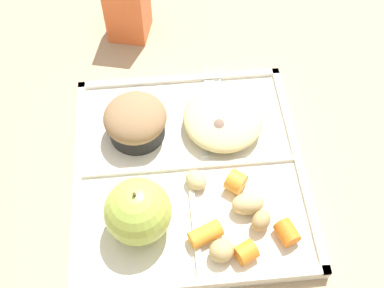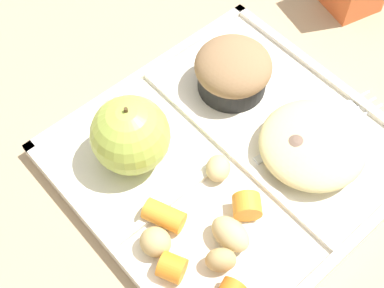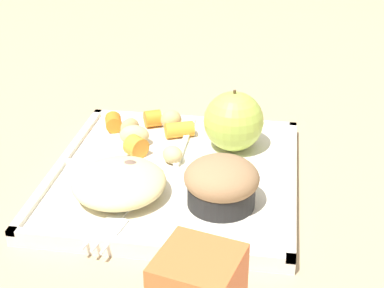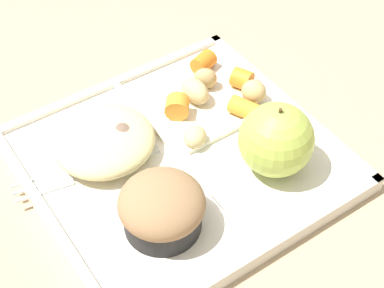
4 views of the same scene
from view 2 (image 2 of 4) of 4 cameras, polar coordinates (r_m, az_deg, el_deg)
ground at (r=0.54m, az=4.19°, el=-1.90°), size 6.00×6.00×0.00m
lunch_tray at (r=0.53m, az=4.21°, el=-1.53°), size 0.31×0.29×0.02m
green_apple at (r=0.50m, az=-6.69°, el=0.96°), size 0.08×0.08×0.08m
bran_muffin at (r=0.56m, az=4.45°, el=7.97°), size 0.08×0.08×0.06m
carrot_slice_small at (r=0.49m, az=-3.04°, el=-7.76°), size 0.03×0.04×0.02m
carrot_slice_edge at (r=0.47m, az=-2.19°, el=-13.23°), size 0.03×0.03×0.02m
carrot_slice_tilted at (r=0.49m, az=5.98°, el=-6.69°), size 0.03×0.03×0.03m
potato_chunk_browned at (r=0.51m, az=2.86°, el=-2.62°), size 0.04×0.04×0.02m
potato_chunk_corner at (r=0.47m, az=3.14°, el=-12.43°), size 0.03×0.03×0.03m
potato_chunk_wedge at (r=0.48m, az=4.18°, el=-9.69°), size 0.03×0.04×0.03m
potato_chunk_small at (r=0.47m, az=-3.98°, el=-10.54°), size 0.03×0.04×0.03m
egg_noodle_pile at (r=0.53m, az=12.97°, el=0.00°), size 0.11×0.11×0.03m
meatball_side at (r=0.52m, az=11.25°, el=-2.04°), size 0.03×0.03×0.03m
meatball_front at (r=0.53m, az=13.61°, el=-0.09°), size 0.03×0.03×0.03m
meatball_center at (r=0.52m, az=11.12°, el=-0.52°), size 0.03×0.03×0.03m
plastic_fork at (r=0.57m, az=14.47°, el=2.18°), size 0.16×0.05×0.00m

